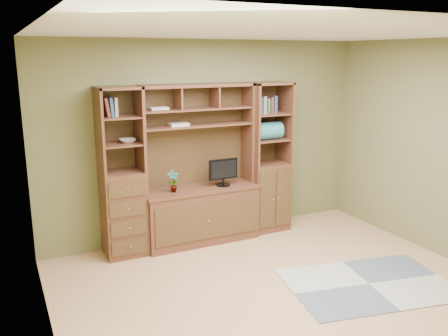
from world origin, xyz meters
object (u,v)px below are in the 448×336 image
right_tower (267,158)px  center_hutch (200,166)px  left_tower (122,173)px  monitor (223,167)px

right_tower → center_hutch: bearing=-177.8°
center_hutch → left_tower: bearing=177.7°
right_tower → monitor: size_ratio=4.16×
right_tower → monitor: (-0.71, -0.07, -0.05)m
monitor → right_tower: bearing=5.3°
right_tower → monitor: bearing=-174.0°
left_tower → monitor: size_ratio=4.16×
center_hutch → monitor: (0.31, -0.03, -0.05)m
center_hutch → monitor: center_hutch is taller
left_tower → right_tower: (2.02, 0.00, 0.00)m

